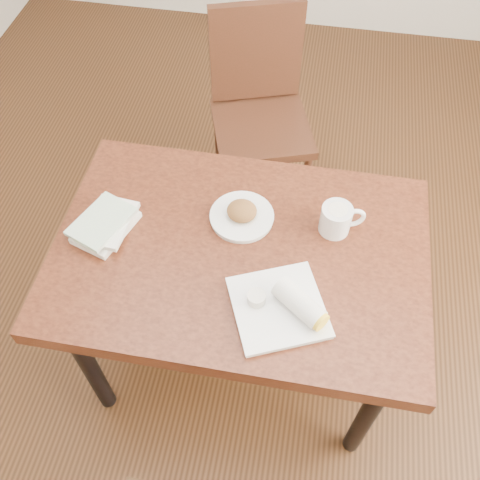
% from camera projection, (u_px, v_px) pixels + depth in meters
% --- Properties ---
extents(ground, '(4.00, 5.00, 0.01)m').
position_uv_depth(ground, '(240.00, 352.00, 2.26)').
color(ground, '#472814').
rests_on(ground, ground).
extents(table, '(1.16, 0.79, 0.75)m').
position_uv_depth(table, '(240.00, 265.00, 1.72)').
color(table, maroon).
rests_on(table, ground).
extents(chair_far, '(0.53, 0.53, 0.95)m').
position_uv_depth(chair_far, '(259.00, 102.00, 2.38)').
color(chair_far, '#3F1C12').
rests_on(chair_far, ground).
extents(plate_scone, '(0.21, 0.21, 0.07)m').
position_uv_depth(plate_scone, '(242.00, 215.00, 1.71)').
color(plate_scone, white).
rests_on(plate_scone, table).
extents(coffee_mug, '(0.14, 0.10, 0.10)m').
position_uv_depth(coffee_mug, '(337.00, 219.00, 1.66)').
color(coffee_mug, white).
rests_on(coffee_mug, table).
extents(plate_burrito, '(0.33, 0.33, 0.08)m').
position_uv_depth(plate_burrito, '(285.00, 306.00, 1.51)').
color(plate_burrito, white).
rests_on(plate_burrito, table).
extents(book_stack, '(0.20, 0.24, 0.05)m').
position_uv_depth(book_stack, '(106.00, 224.00, 1.68)').
color(book_stack, white).
rests_on(book_stack, table).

